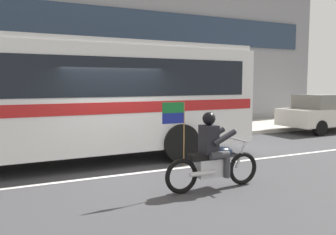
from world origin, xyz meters
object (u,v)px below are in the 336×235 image
object	(u,v)px
parked_hatchback_downstreet	(326,112)
fire_hydrant	(18,133)
transit_bus	(59,93)
motorcycle_with_rider	(213,157)

from	to	relation	value
parked_hatchback_downstreet	fire_hydrant	bearing A→B (deg)	173.23
parked_hatchback_downstreet	fire_hydrant	distance (m)	12.54
transit_bus	fire_hydrant	bearing A→B (deg)	107.53
motorcycle_with_rider	parked_hatchback_downstreet	xyz separation A→B (m)	(9.15, 5.00, 0.18)
transit_bus	motorcycle_with_rider	size ratio (longest dim) A/B	4.91
transit_bus	parked_hatchback_downstreet	distance (m)	11.67
transit_bus	fire_hydrant	size ratio (longest dim) A/B	14.38
transit_bus	fire_hydrant	world-z (taller)	transit_bus
motorcycle_with_rider	parked_hatchback_downstreet	size ratio (longest dim) A/B	0.49
parked_hatchback_downstreet	transit_bus	bearing A→B (deg)	-173.14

